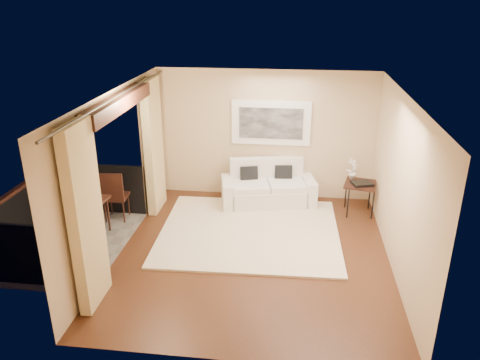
% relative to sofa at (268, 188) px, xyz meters
% --- Properties ---
extents(floor, '(5.00, 5.00, 0.00)m').
position_rel_sofa_xyz_m(floor, '(-0.10, -2.09, -0.32)').
color(floor, '#4D2916').
rests_on(floor, ground).
extents(room_shell, '(5.00, 6.40, 5.00)m').
position_rel_sofa_xyz_m(room_shell, '(-2.23, -2.09, 2.20)').
color(room_shell, white).
rests_on(room_shell, ground).
extents(balcony, '(1.81, 2.60, 1.17)m').
position_rel_sofa_xyz_m(balcony, '(-3.40, -2.09, -0.14)').
color(balcony, '#605B56').
rests_on(balcony, ground).
extents(curtains, '(0.16, 4.80, 2.64)m').
position_rel_sofa_xyz_m(curtains, '(-2.21, -2.09, 1.01)').
color(curtains, '#D8BF85').
rests_on(curtains, ground).
extents(artwork, '(1.62, 0.07, 0.92)m').
position_rel_sofa_xyz_m(artwork, '(0.01, 0.38, 1.30)').
color(artwork, white).
rests_on(artwork, room_shell).
extents(rug, '(3.32, 2.91, 0.04)m').
position_rel_sofa_xyz_m(rug, '(-0.24, -1.36, -0.30)').
color(rug, beige).
rests_on(rug, floor).
extents(sofa, '(2.02, 1.19, 0.91)m').
position_rel_sofa_xyz_m(sofa, '(0.00, 0.00, 0.00)').
color(sofa, white).
rests_on(sofa, floor).
extents(side_table, '(0.70, 0.70, 0.64)m').
position_rel_sofa_xyz_m(side_table, '(1.83, -0.27, 0.26)').
color(side_table, black).
rests_on(side_table, floor).
extents(tray, '(0.45, 0.38, 0.05)m').
position_rel_sofa_xyz_m(tray, '(1.85, -0.35, 0.35)').
color(tray, black).
rests_on(tray, side_table).
extents(orchid, '(0.28, 0.29, 0.46)m').
position_rel_sofa_xyz_m(orchid, '(1.68, -0.09, 0.55)').
color(orchid, white).
rests_on(orchid, side_table).
extents(bistro_table, '(0.66, 0.66, 0.72)m').
position_rel_sofa_xyz_m(bistro_table, '(-3.07, -1.83, 0.31)').
color(bistro_table, black).
rests_on(bistro_table, balcony).
extents(balcony_chair_far, '(0.47, 0.47, 1.01)m').
position_rel_sofa_xyz_m(balcony_chair_far, '(-2.84, -1.19, 0.27)').
color(balcony_chair_far, black).
rests_on(balcony_chair_far, balcony).
extents(balcony_chair_near, '(0.51, 0.51, 0.92)m').
position_rel_sofa_xyz_m(balcony_chair_near, '(-3.10, -2.18, 0.21)').
color(balcony_chair_near, black).
rests_on(balcony_chair_near, balcony).
extents(ice_bucket, '(0.18, 0.18, 0.20)m').
position_rel_sofa_xyz_m(ice_bucket, '(-3.18, -1.69, 0.50)').
color(ice_bucket, silver).
rests_on(ice_bucket, bistro_table).
extents(candle, '(0.06, 0.06, 0.07)m').
position_rel_sofa_xyz_m(candle, '(-3.03, -1.70, 0.43)').
color(candle, red).
rests_on(candle, bistro_table).
extents(vase, '(0.04, 0.04, 0.18)m').
position_rel_sofa_xyz_m(vase, '(-3.11, -2.03, 0.49)').
color(vase, white).
rests_on(vase, bistro_table).
extents(glass_a, '(0.06, 0.06, 0.12)m').
position_rel_sofa_xyz_m(glass_a, '(-2.98, -1.96, 0.46)').
color(glass_a, silver).
rests_on(glass_a, bistro_table).
extents(glass_b, '(0.06, 0.06, 0.12)m').
position_rel_sofa_xyz_m(glass_b, '(-2.88, -1.78, 0.46)').
color(glass_b, silver).
rests_on(glass_b, bistro_table).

